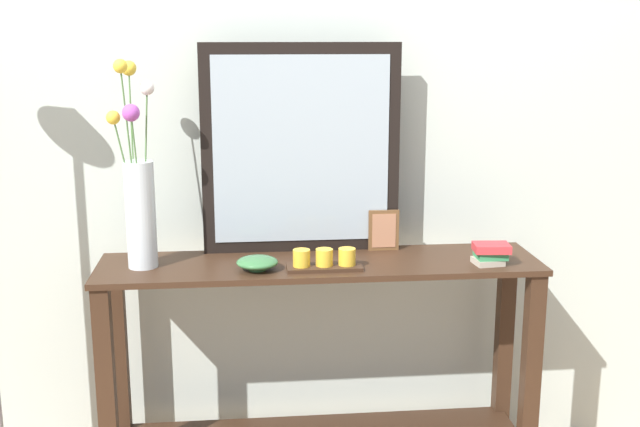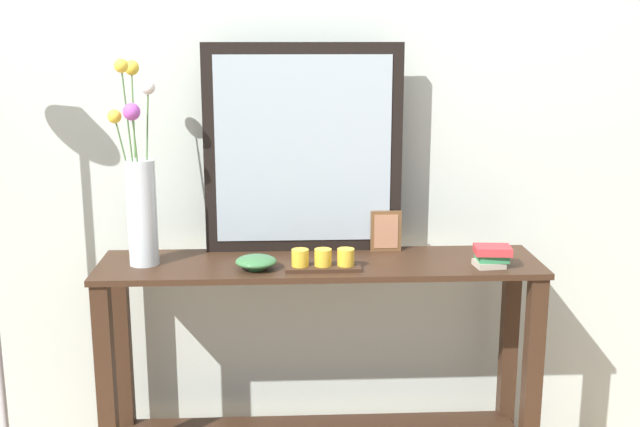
{
  "view_description": "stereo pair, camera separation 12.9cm",
  "coord_description": "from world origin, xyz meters",
  "px_view_note": "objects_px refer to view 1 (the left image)",
  "views": [
    {
      "loc": [
        -0.25,
        -2.53,
        1.59
      ],
      "look_at": [
        0.0,
        0.0,
        1.0
      ],
      "focal_mm": 44.34,
      "sensor_mm": 36.0,
      "label": 1
    },
    {
      "loc": [
        -0.12,
        -2.53,
        1.59
      ],
      "look_at": [
        0.0,
        0.0,
        1.0
      ],
      "focal_mm": 44.34,
      "sensor_mm": 36.0,
      "label": 2
    }
  ],
  "objects_px": {
    "tall_vase_left": "(139,198)",
    "candle_tray": "(324,261)",
    "picture_frame_small": "(384,230)",
    "decorative_bowl": "(257,262)",
    "book_stack": "(490,253)",
    "console_table": "(320,356)",
    "mirror_leaning": "(301,149)"
  },
  "relations": [
    {
      "from": "tall_vase_left",
      "to": "candle_tray",
      "type": "bearing_deg",
      "value": -7.56
    },
    {
      "from": "picture_frame_small",
      "to": "tall_vase_left",
      "type": "bearing_deg",
      "value": -171.21
    },
    {
      "from": "decorative_bowl",
      "to": "book_stack",
      "type": "bearing_deg",
      "value": -0.76
    },
    {
      "from": "picture_frame_small",
      "to": "book_stack",
      "type": "xyz_separation_m",
      "value": [
        0.32,
        -0.21,
        -0.03
      ]
    },
    {
      "from": "decorative_bowl",
      "to": "picture_frame_small",
      "type": "bearing_deg",
      "value": 23.68
    },
    {
      "from": "tall_vase_left",
      "to": "book_stack",
      "type": "distance_m",
      "value": 1.16
    },
    {
      "from": "console_table",
      "to": "book_stack",
      "type": "relative_size",
      "value": 11.98
    },
    {
      "from": "tall_vase_left",
      "to": "candle_tray",
      "type": "relative_size",
      "value": 2.75
    },
    {
      "from": "tall_vase_left",
      "to": "picture_frame_small",
      "type": "relative_size",
      "value": 4.67
    },
    {
      "from": "candle_tray",
      "to": "mirror_leaning",
      "type": "bearing_deg",
      "value": 103.64
    },
    {
      "from": "mirror_leaning",
      "to": "candle_tray",
      "type": "bearing_deg",
      "value": -76.36
    },
    {
      "from": "candle_tray",
      "to": "book_stack",
      "type": "distance_m",
      "value": 0.55
    },
    {
      "from": "mirror_leaning",
      "to": "decorative_bowl",
      "type": "distance_m",
      "value": 0.43
    },
    {
      "from": "console_table",
      "to": "mirror_leaning",
      "type": "bearing_deg",
      "value": 109.04
    },
    {
      "from": "console_table",
      "to": "tall_vase_left",
      "type": "xyz_separation_m",
      "value": [
        -0.58,
        -0.01,
        0.57
      ]
    },
    {
      "from": "console_table",
      "to": "mirror_leaning",
      "type": "relative_size",
      "value": 2.06
    },
    {
      "from": "console_table",
      "to": "candle_tray",
      "type": "height_order",
      "value": "candle_tray"
    },
    {
      "from": "mirror_leaning",
      "to": "decorative_bowl",
      "type": "bearing_deg",
      "value": -125.94
    },
    {
      "from": "console_table",
      "to": "book_stack",
      "type": "height_order",
      "value": "book_stack"
    },
    {
      "from": "tall_vase_left",
      "to": "picture_frame_small",
      "type": "distance_m",
      "value": 0.85
    },
    {
      "from": "decorative_bowl",
      "to": "book_stack",
      "type": "distance_m",
      "value": 0.77
    },
    {
      "from": "candle_tray",
      "to": "picture_frame_small",
      "type": "distance_m",
      "value": 0.31
    },
    {
      "from": "picture_frame_small",
      "to": "decorative_bowl",
      "type": "distance_m",
      "value": 0.49
    },
    {
      "from": "mirror_leaning",
      "to": "tall_vase_left",
      "type": "relative_size",
      "value": 1.07
    },
    {
      "from": "console_table",
      "to": "picture_frame_small",
      "type": "distance_m",
      "value": 0.49
    },
    {
      "from": "tall_vase_left",
      "to": "book_stack",
      "type": "relative_size",
      "value": 5.45
    },
    {
      "from": "tall_vase_left",
      "to": "console_table",
      "type": "bearing_deg",
      "value": 0.6
    },
    {
      "from": "candle_tray",
      "to": "decorative_bowl",
      "type": "height_order",
      "value": "candle_tray"
    },
    {
      "from": "candle_tray",
      "to": "tall_vase_left",
      "type": "bearing_deg",
      "value": 172.44
    },
    {
      "from": "mirror_leaning",
      "to": "console_table",
      "type": "bearing_deg",
      "value": -70.96
    },
    {
      "from": "console_table",
      "to": "picture_frame_small",
      "type": "height_order",
      "value": "picture_frame_small"
    },
    {
      "from": "candle_tray",
      "to": "book_stack",
      "type": "relative_size",
      "value": 1.98
    }
  ]
}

